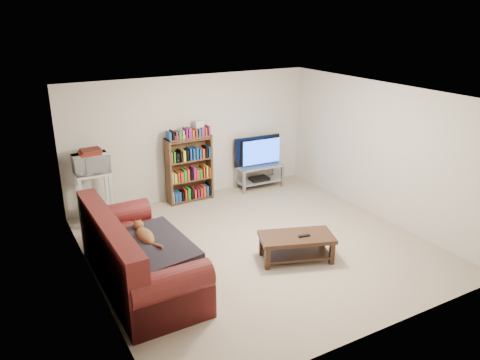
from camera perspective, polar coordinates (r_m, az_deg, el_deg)
floor at (r=7.54m, az=2.16°, el=-7.95°), size 5.00×5.00×0.00m
ceiling at (r=6.76m, az=2.43°, el=10.34°), size 5.00×5.00×0.00m
wall_back at (r=9.19m, az=-5.84°, el=5.20°), size 5.00×0.00×5.00m
wall_front at (r=5.26m, az=16.65°, el=-7.24°), size 5.00×0.00×5.00m
wall_left at (r=6.22m, az=-17.85°, el=-3.04°), size 0.00×5.00×5.00m
wall_right at (r=8.57m, az=16.76°, el=3.34°), size 0.00×5.00×5.00m
sofa at (r=6.54m, az=-12.79°, el=-9.60°), size 1.09×2.45×1.04m
blanket at (r=6.34m, az=-10.80°, el=-8.00°), size 1.06×1.30×0.20m
cat at (r=6.50m, az=-11.49°, el=-6.72°), size 0.28×0.67×0.20m
coffee_table at (r=7.07m, az=6.89°, el=-7.60°), size 1.21×0.88×0.40m
remote at (r=6.99m, az=7.83°, el=-6.75°), size 0.18×0.08×0.02m
tv_stand at (r=9.81m, az=2.36°, el=0.93°), size 0.99×0.47×0.49m
television at (r=9.67m, az=2.40°, el=3.49°), size 1.05×0.18×0.60m
dvd_player at (r=9.86m, az=2.35°, el=0.16°), size 0.40×0.29×0.06m
bookshelf at (r=9.07m, az=-6.19°, el=1.45°), size 0.90×0.29×1.29m
shelf_clutter at (r=8.92m, az=-5.82°, el=6.02°), size 0.66×0.21×0.28m
microwave_stand at (r=8.45m, az=-17.36°, el=-1.27°), size 0.59×0.43×0.94m
microwave at (r=8.29m, az=-17.71°, el=1.93°), size 0.58×0.39×0.32m
game_boxes at (r=8.24m, az=-17.85°, el=3.15°), size 0.34×0.30×0.05m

